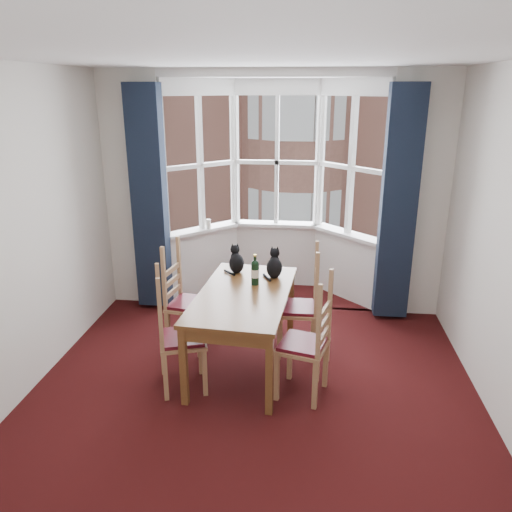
# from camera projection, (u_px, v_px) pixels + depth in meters

# --- Properties ---
(floor) EXTENTS (4.50, 4.50, 0.00)m
(floor) POSITION_uv_depth(u_px,v_px,m) (249.00, 416.00, 4.15)
(floor) COLOR black
(floor) RESTS_ON ground
(ceiling) EXTENTS (4.50, 4.50, 0.00)m
(ceiling) POSITION_uv_depth(u_px,v_px,m) (247.00, 54.00, 3.25)
(ceiling) COLOR white
(ceiling) RESTS_ON floor
(wall_near) EXTENTS (4.00, 0.00, 4.00)m
(wall_near) POSITION_uv_depth(u_px,v_px,m) (159.00, 483.00, 1.58)
(wall_near) COLOR silver
(wall_near) RESTS_ON floor
(wall_back_pier_left) EXTENTS (0.70, 0.12, 2.80)m
(wall_back_pier_left) POSITION_uv_depth(u_px,v_px,m) (135.00, 192.00, 5.99)
(wall_back_pier_left) COLOR silver
(wall_back_pier_left) RESTS_ON floor
(wall_back_pier_right) EXTENTS (0.70, 0.12, 2.80)m
(wall_back_pier_right) POSITION_uv_depth(u_px,v_px,m) (417.00, 198.00, 5.65)
(wall_back_pier_right) COLOR silver
(wall_back_pier_right) RESTS_ON floor
(bay_window) EXTENTS (2.76, 0.94, 2.80)m
(bay_window) POSITION_uv_depth(u_px,v_px,m) (275.00, 187.00, 6.29)
(bay_window) COLOR white
(bay_window) RESTS_ON floor
(curtain_left) EXTENTS (0.38, 0.22, 2.60)m
(curtain_left) POSITION_uv_depth(u_px,v_px,m) (149.00, 200.00, 5.82)
(curtain_left) COLOR #161F31
(curtain_left) RESTS_ON floor
(curtain_right) EXTENTS (0.38, 0.22, 2.60)m
(curtain_right) POSITION_uv_depth(u_px,v_px,m) (398.00, 206.00, 5.52)
(curtain_right) COLOR #161F31
(curtain_right) RESTS_ON floor
(dining_table) EXTENTS (0.95, 1.61, 0.77)m
(dining_table) POSITION_uv_depth(u_px,v_px,m) (244.00, 301.00, 4.71)
(dining_table) COLOR brown
(dining_table) RESTS_ON floor
(chair_left_near) EXTENTS (0.51, 0.52, 0.92)m
(chair_left_near) POSITION_uv_depth(u_px,v_px,m) (172.00, 341.00, 4.40)
(chair_left_near) COLOR #A3794F
(chair_left_near) RESTS_ON floor
(chair_left_far) EXTENTS (0.46, 0.48, 0.92)m
(chair_left_far) POSITION_uv_depth(u_px,v_px,m) (181.00, 304.00, 5.15)
(chair_left_far) COLOR #A3794F
(chair_left_far) RESTS_ON floor
(chair_right_near) EXTENTS (0.50, 0.51, 0.92)m
(chair_right_near) POSITION_uv_depth(u_px,v_px,m) (313.00, 348.00, 4.28)
(chair_right_near) COLOR #A3794F
(chair_right_near) RESTS_ON floor
(chair_right_far) EXTENTS (0.41, 0.43, 0.92)m
(chair_right_far) POSITION_uv_depth(u_px,v_px,m) (306.00, 309.00, 5.02)
(chair_right_far) COLOR #A3794F
(chair_right_far) RESTS_ON floor
(cat_left) EXTENTS (0.22, 0.25, 0.30)m
(cat_left) POSITION_uv_depth(u_px,v_px,m) (236.00, 262.00, 5.17)
(cat_left) COLOR black
(cat_left) RESTS_ON dining_table
(cat_right) EXTENTS (0.17, 0.23, 0.31)m
(cat_right) POSITION_uv_depth(u_px,v_px,m) (274.00, 266.00, 5.04)
(cat_right) COLOR black
(cat_right) RESTS_ON dining_table
(wine_bottle) EXTENTS (0.08, 0.08, 0.31)m
(wine_bottle) POSITION_uv_depth(u_px,v_px,m) (255.00, 271.00, 4.84)
(wine_bottle) COLOR black
(wine_bottle) RESTS_ON dining_table
(candle_tall) EXTENTS (0.06, 0.06, 0.12)m
(candle_tall) POSITION_uv_depth(u_px,v_px,m) (208.00, 224.00, 6.39)
(candle_tall) COLOR white
(candle_tall) RESTS_ON bay_window
(street) EXTENTS (80.00, 80.00, 0.00)m
(street) POSITION_uv_depth(u_px,v_px,m) (304.00, 211.00, 36.43)
(street) COLOR #333335
(street) RESTS_ON ground
(tenement_building) EXTENTS (18.40, 7.80, 15.20)m
(tenement_building) POSITION_uv_depth(u_px,v_px,m) (300.00, 118.00, 16.83)
(tenement_building) COLOR #9D6251
(tenement_building) RESTS_ON street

